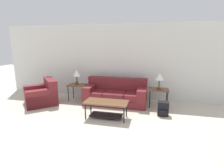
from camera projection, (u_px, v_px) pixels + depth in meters
wall_back at (123, 62)px, 6.12m from camera, size 9.11×0.06×2.60m
couch at (116, 95)px, 5.74m from camera, size 2.00×0.88×0.82m
armchair at (42, 95)px, 5.73m from camera, size 1.37×1.37×0.80m
coffee_table at (106, 106)px, 4.59m from camera, size 1.14×0.53×0.46m
side_table_left at (77, 86)px, 6.02m from camera, size 0.60×0.47×0.56m
side_table_right at (159, 91)px, 5.40m from camera, size 0.60×0.47×0.56m
table_lamp_left at (77, 73)px, 5.92m from camera, size 0.27×0.27×0.51m
table_lamp_right at (160, 77)px, 5.30m from camera, size 0.27×0.27×0.51m
backpack at (163, 109)px, 4.80m from camera, size 0.29×0.30×0.39m
picture_frame at (77, 83)px, 5.92m from camera, size 0.10×0.04×0.13m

